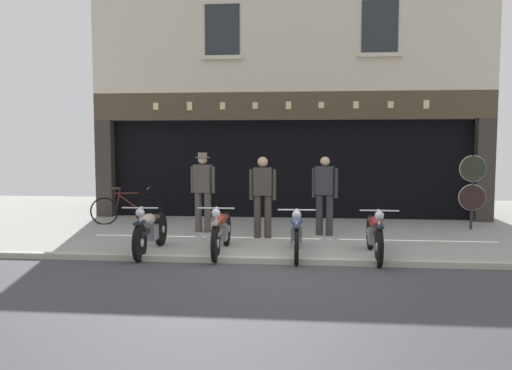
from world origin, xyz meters
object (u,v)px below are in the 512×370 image
object	(u,v)px
motorcycle_left	(151,230)
advert_board_near	(239,147)
salesman_left	(203,188)
salesman_right	(325,192)
advert_board_far	(204,152)
motorcycle_center_right	(375,233)
motorcycle_center_left	(221,230)
leaning_bicycle	(126,209)
shopkeeper_center	(263,193)
motorcycle_center	(296,232)
tyre_sign_pole	(472,184)

from	to	relation	value
motorcycle_left	advert_board_near	distance (m)	5.05
salesman_left	salesman_right	bearing A→B (deg)	-174.85
salesman_left	advert_board_near	xyz separation A→B (m)	(0.49, 2.47, 0.90)
advert_board_far	motorcycle_center_right	bearing A→B (deg)	-49.99
motorcycle_center_left	leaning_bicycle	bearing A→B (deg)	-48.28
motorcycle_center_right	leaning_bicycle	bearing A→B (deg)	-28.10
shopkeeper_center	salesman_right	world-z (taller)	shopkeeper_center
motorcycle_center_left	advert_board_far	xyz separation A→B (m)	(-1.24, 4.62, 1.32)
motorcycle_center_right	salesman_left	world-z (taller)	salesman_left
motorcycle_center	advert_board_far	bearing A→B (deg)	-62.06
advert_board_far	shopkeeper_center	bearing A→B (deg)	-58.52
motorcycle_center_left	leaning_bicycle	xyz separation A→B (m)	(-2.87, 3.07, -0.06)
motorcycle_center_right	tyre_sign_pole	bearing A→B (deg)	-128.40
tyre_sign_pole	advert_board_near	distance (m)	5.86
salesman_left	leaning_bicycle	xyz separation A→B (m)	(-2.10, 0.92, -0.62)
motorcycle_center	shopkeeper_center	bearing A→B (deg)	-66.85
shopkeeper_center	tyre_sign_pole	size ratio (longest dim) A/B	0.99
motorcycle_center_right	salesman_right	world-z (taller)	salesman_right
shopkeeper_center	salesman_left	bearing A→B (deg)	-23.51
motorcycle_left	advert_board_near	bearing A→B (deg)	-102.82
motorcycle_left	leaning_bicycle	distance (m)	3.56
salesman_right	advert_board_far	world-z (taller)	advert_board_far
salesman_left	advert_board_far	xyz separation A→B (m)	(-0.47, 2.47, 0.75)
motorcycle_center_right	salesman_right	size ratio (longest dim) A/B	1.20
advert_board_near	motorcycle_center_right	bearing A→B (deg)	-57.58
shopkeeper_center	advert_board_near	size ratio (longest dim) A/B	1.80
motorcycle_center_left	salesman_left	distance (m)	2.35
shopkeeper_center	advert_board_far	xyz separation A→B (m)	(-1.85, 3.02, 0.79)
salesman_left	advert_board_near	distance (m)	2.68
motorcycle_left	advert_board_far	xyz separation A→B (m)	(0.03, 4.73, 1.32)
motorcycle_left	salesman_right	bearing A→B (deg)	-147.46
motorcycle_center_right	motorcycle_left	bearing A→B (deg)	1.82
motorcycle_center_right	advert_board_near	xyz separation A→B (m)	(-2.98, 4.69, 1.47)
salesman_left	motorcycle_center_left	bearing A→B (deg)	117.95
motorcycle_center	shopkeeper_center	xyz separation A→B (m)	(-0.74, 1.63, 0.53)
motorcycle_center_right	shopkeeper_center	distance (m)	2.72
motorcycle_center	advert_board_near	bearing A→B (deg)	-71.84
motorcycle_center	advert_board_near	distance (m)	5.15
motorcycle_left	motorcycle_center	size ratio (longest dim) A/B	0.97
tyre_sign_pole	motorcycle_center	bearing A→B (deg)	-141.90
motorcycle_center_left	salesman_right	xyz separation A→B (m)	(1.91, 2.01, 0.52)
salesman_right	tyre_sign_pole	size ratio (longest dim) A/B	0.99
advert_board_near	leaning_bicycle	bearing A→B (deg)	-149.09
motorcycle_center	leaning_bicycle	distance (m)	5.24
motorcycle_center_right	shopkeeper_center	bearing A→B (deg)	-37.31
motorcycle_center_left	tyre_sign_pole	bearing A→B (deg)	-151.33
motorcycle_center_right	tyre_sign_pole	xyz separation A→B (m)	(2.61, 3.14, 0.62)
advert_board_far	leaning_bicycle	xyz separation A→B (m)	(-1.63, -1.55, -1.37)
motorcycle_left	advert_board_far	size ratio (longest dim) A/B	2.21
motorcycle_center	tyre_sign_pole	bearing A→B (deg)	-143.03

